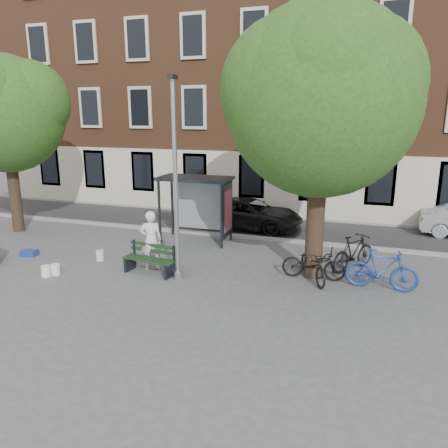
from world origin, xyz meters
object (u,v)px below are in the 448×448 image
at_px(painter, 151,240).
at_px(bike_b, 382,270).
at_px(lamppost, 176,191).
at_px(bike_a, 314,263).
at_px(bus_shelter, 205,195).
at_px(notice_sign, 311,223).
at_px(car_dark, 249,214).
at_px(bench, 150,261).
at_px(bike_c, 313,265).
at_px(bike_d, 353,253).

bearing_deg(painter, bike_b, 156.45).
distance_m(lamppost, bike_a, 4.81).
relative_size(bus_shelter, notice_sign, 1.57).
bearing_deg(bike_a, car_dark, 32.18).
relative_size(car_dark, notice_sign, 2.63).
bearing_deg(bench, bus_shelter, 90.72).
bearing_deg(bench, notice_sign, 40.85).
bearing_deg(bus_shelter, bike_c, -32.26).
xyz_separation_m(lamppost, bike_d, (5.18, 2.52, -2.18)).
xyz_separation_m(bike_b, bike_d, (-0.85, 1.45, -0.02)).
distance_m(bus_shelter, bench, 4.24).
bearing_deg(bike_b, bus_shelter, 67.46).
relative_size(bus_shelter, bench, 1.53).
xyz_separation_m(bike_b, car_dark, (-5.51, 5.56, 0.05)).
relative_size(painter, bike_b, 0.96).
distance_m(bike_c, bike_d, 1.77).
xyz_separation_m(bike_b, notice_sign, (-2.36, 2.24, 0.68)).
bearing_deg(car_dark, bike_d, -124.54).
bearing_deg(bike_d, bike_c, 86.22).
xyz_separation_m(car_dark, notice_sign, (3.15, -3.32, 0.63)).
height_order(bus_shelter, notice_sign, bus_shelter).
distance_m(bench, bike_d, 6.67).
bearing_deg(car_dark, lamppost, -177.62).
bearing_deg(bike_d, notice_sign, 8.41).
bearing_deg(painter, lamppost, 127.65).
height_order(painter, bike_d, painter).
height_order(bench, notice_sign, notice_sign).
bearing_deg(lamppost, notice_sign, 42.05).
xyz_separation_m(bench, bike_d, (6.23, 2.37, 0.18)).
xyz_separation_m(bus_shelter, notice_sign, (4.28, -0.79, -0.62)).
bearing_deg(painter, notice_sign, -178.16).
relative_size(bench, car_dark, 0.39).
distance_m(bike_a, car_dark, 6.38).
xyz_separation_m(bus_shelter, bike_d, (5.79, -1.58, -1.32)).
distance_m(bike_c, car_dark, 6.50).
relative_size(bike_a, bike_d, 0.98).
bearing_deg(bike_d, bench, 56.96).
distance_m(painter, bike_c, 5.30).
bearing_deg(notice_sign, bike_c, -80.57).
bearing_deg(painter, bike_d, 169.47).
bearing_deg(bike_a, bench, 101.57).
bearing_deg(notice_sign, bike_d, -28.07).
distance_m(bike_d, car_dark, 6.21).
distance_m(lamppost, bike_d, 6.16).
relative_size(lamppost, painter, 3.08).
bearing_deg(bike_d, bus_shelter, 20.87).
distance_m(lamppost, car_dark, 6.98).
height_order(bus_shelter, painter, bus_shelter).
relative_size(lamppost, car_dark, 1.28).
height_order(bike_b, car_dark, car_dark).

